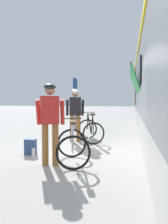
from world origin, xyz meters
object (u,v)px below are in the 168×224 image
(bicycle_far_silver, at_px, (72,146))
(water_bottle_by_the_backpack, at_px, (33,153))
(bicycle_near_black, at_px, (90,130))
(cyclist_far_in_red, at_px, (50,117))
(water_bottle_near_the_bikes, at_px, (89,140))
(platform_sign_post, at_px, (75,95))
(cyclist_near_in_dark, at_px, (75,110))
(backpack_on_platform, at_px, (30,147))

(bicycle_far_silver, xyz_separation_m, water_bottle_by_the_backpack, (-1.09, 0.35, -0.29))
(bicycle_near_black, relative_size, water_bottle_by_the_backpack, 5.74)
(cyclist_far_in_red, height_order, water_bottle_near_the_bikes, cyclist_far_in_red)
(cyclist_far_in_red, relative_size, bicycle_far_silver, 1.44)
(water_bottle_near_the_bikes, height_order, platform_sign_post, platform_sign_post)
(bicycle_near_black, xyz_separation_m, water_bottle_by_the_backpack, (-1.03, -2.32, -0.29))
(bicycle_far_silver, height_order, water_bottle_near_the_bikes, bicycle_far_silver)
(cyclist_far_in_red, bearing_deg, water_bottle_by_the_backpack, 139.11)
(water_bottle_by_the_backpack, relative_size, platform_sign_post, 0.09)
(water_bottle_by_the_backpack, bearing_deg, water_bottle_near_the_bikes, 61.22)
(cyclist_near_in_dark, bearing_deg, backpack_on_platform, -109.61)
(water_bottle_by_the_backpack, bearing_deg, bicycle_far_silver, -17.70)
(backpack_on_platform, height_order, water_bottle_by_the_backpack, backpack_on_platform)
(water_bottle_by_the_backpack, bearing_deg, cyclist_near_in_dark, 76.73)
(bicycle_far_silver, bearing_deg, water_bottle_by_the_backpack, 162.30)
(bicycle_far_silver, xyz_separation_m, platform_sign_post, (-1.22, 5.30, 1.22))
(cyclist_near_in_dark, xyz_separation_m, water_bottle_by_the_backpack, (-0.52, -2.22, -0.94))
(bicycle_near_black, relative_size, bicycle_far_silver, 1.03)
(bicycle_near_black, relative_size, backpack_on_platform, 3.14)
(bicycle_far_silver, height_order, backpack_on_platform, bicycle_far_silver)
(water_bottle_near_the_bikes, bearing_deg, cyclist_near_in_dark, 148.82)
(cyclist_near_in_dark, relative_size, backpack_on_platform, 4.40)
(bicycle_far_silver, height_order, water_bottle_by_the_backpack, bicycle_far_silver)
(water_bottle_by_the_backpack, distance_m, platform_sign_post, 5.18)
(bicycle_far_silver, relative_size, water_bottle_by_the_backpack, 5.60)
(cyclist_near_in_dark, distance_m, platform_sign_post, 2.87)
(cyclist_far_in_red, distance_m, bicycle_far_silver, 0.81)
(backpack_on_platform, distance_m, platform_sign_post, 4.93)
(water_bottle_by_the_backpack, bearing_deg, cyclist_far_in_red, -40.89)
(cyclist_near_in_dark, xyz_separation_m, platform_sign_post, (-0.66, 2.73, 0.57))
(backpack_on_platform, distance_m, water_bottle_near_the_bikes, 2.07)
(cyclist_near_in_dark, distance_m, bicycle_far_silver, 2.71)
(cyclist_near_in_dark, bearing_deg, water_bottle_near_the_bikes, -31.18)
(platform_sign_post, bearing_deg, bicycle_far_silver, -77.01)
(cyclist_far_in_red, xyz_separation_m, backpack_on_platform, (-0.83, 0.80, -0.85))
(cyclist_near_in_dark, xyz_separation_m, bicycle_near_black, (0.50, 0.09, -0.65))
(bicycle_far_silver, bearing_deg, cyclist_far_in_red, -153.79)
(water_bottle_near_the_bikes, bearing_deg, bicycle_near_black, 92.77)
(water_bottle_by_the_backpack, height_order, platform_sign_post, platform_sign_post)
(water_bottle_near_the_bikes, bearing_deg, cyclist_far_in_red, -99.15)
(bicycle_near_black, bearing_deg, cyclist_far_in_red, -97.48)
(bicycle_far_silver, distance_m, backpack_on_platform, 1.41)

